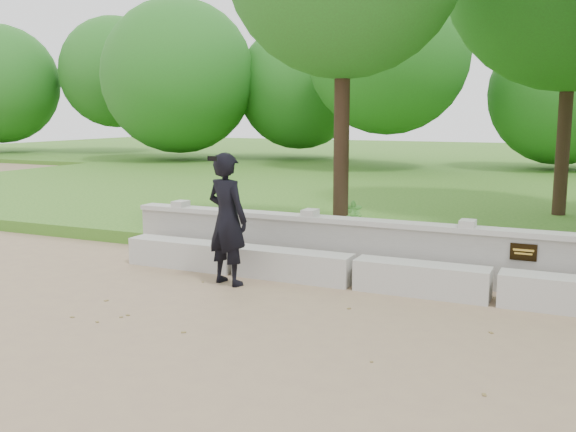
% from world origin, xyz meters
% --- Properties ---
extents(ground, '(80.00, 80.00, 0.00)m').
position_xyz_m(ground, '(0.00, 0.00, 0.00)').
color(ground, '#907958').
rests_on(ground, ground).
extents(lawn, '(40.00, 22.00, 0.25)m').
position_xyz_m(lawn, '(0.00, 14.00, 0.12)').
color(lawn, '#2E6118').
rests_on(lawn, ground).
extents(concrete_bench, '(11.90, 0.45, 0.45)m').
position_xyz_m(concrete_bench, '(0.00, 1.90, 0.22)').
color(concrete_bench, '#B5B2AA').
rests_on(concrete_bench, ground).
extents(parapet_wall, '(12.50, 0.35, 0.90)m').
position_xyz_m(parapet_wall, '(0.00, 2.60, 0.46)').
color(parapet_wall, '#AAA7A0').
rests_on(parapet_wall, ground).
extents(man_main, '(0.82, 0.75, 1.98)m').
position_xyz_m(man_main, '(-3.78, 1.26, 0.99)').
color(man_main, black).
rests_on(man_main, ground).
extents(shrub_a, '(0.42, 0.36, 0.67)m').
position_xyz_m(shrub_a, '(-2.89, 4.44, 0.58)').
color(shrub_a, '#41892E').
rests_on(shrub_a, lawn).
extents(shrub_d, '(0.47, 0.46, 0.63)m').
position_xyz_m(shrub_d, '(-2.61, 3.61, 0.56)').
color(shrub_d, '#41892E').
rests_on(shrub_d, lawn).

